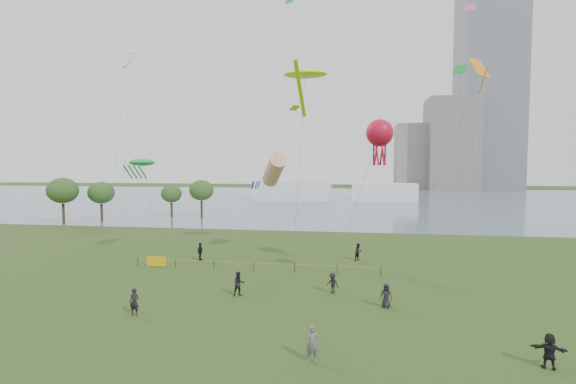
# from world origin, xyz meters

# --- Properties ---
(ground_plane) EXTENTS (400.00, 400.00, 0.00)m
(ground_plane) POSITION_xyz_m (0.00, 0.00, 0.00)
(ground_plane) COLOR #223912
(lake) EXTENTS (400.00, 120.00, 0.08)m
(lake) POSITION_xyz_m (0.00, 100.00, 0.02)
(lake) COLOR slate
(lake) RESTS_ON ground_plane
(tower) EXTENTS (24.00, 24.00, 120.00)m
(tower) POSITION_xyz_m (62.00, 168.00, 60.00)
(tower) COLOR slate
(tower) RESTS_ON ground_plane
(building_mid) EXTENTS (20.00, 20.00, 38.00)m
(building_mid) POSITION_xyz_m (46.00, 162.00, 19.00)
(building_mid) COLOR slate
(building_mid) RESTS_ON ground_plane
(building_low) EXTENTS (16.00, 18.00, 28.00)m
(building_low) POSITION_xyz_m (32.00, 168.00, 14.00)
(building_low) COLOR gray
(building_low) RESTS_ON ground_plane
(pavilion_left) EXTENTS (22.00, 8.00, 6.00)m
(pavilion_left) POSITION_xyz_m (-12.00, 95.00, 3.00)
(pavilion_left) COLOR white
(pavilion_left) RESTS_ON ground_plane
(pavilion_right) EXTENTS (18.00, 7.00, 5.00)m
(pavilion_right) POSITION_xyz_m (14.00, 98.00, 2.50)
(pavilion_right) COLOR white
(pavilion_right) RESTS_ON ground_plane
(trees) EXTENTS (24.99, 17.41, 8.01)m
(trees) POSITION_xyz_m (-35.31, 47.51, 5.34)
(trees) COLOR #322116
(trees) RESTS_ON ground_plane
(fence) EXTENTS (24.07, 0.07, 1.05)m
(fence) POSITION_xyz_m (-10.34, 15.62, 0.55)
(fence) COLOR black
(fence) RESTS_ON ground_plane
(kite_flyer) EXTENTS (0.73, 0.51, 1.92)m
(kite_flyer) POSITION_xyz_m (3.17, -2.19, 0.96)
(kite_flyer) COLOR #5B5D63
(kite_flyer) RESTS_ON ground_plane
(spectator_a) EXTENTS (1.16, 1.10, 1.90)m
(spectator_a) POSITION_xyz_m (-3.53, 7.83, 0.95)
(spectator_a) COLOR black
(spectator_a) RESTS_ON ground_plane
(spectator_b) EXTENTS (1.21, 1.06, 1.63)m
(spectator_b) POSITION_xyz_m (3.64, 9.61, 0.81)
(spectator_b) COLOR black
(spectator_b) RESTS_ON ground_plane
(spectator_c) EXTENTS (0.54, 1.14, 1.90)m
(spectator_c) POSITION_xyz_m (-10.91, 19.02, 0.95)
(spectator_c) COLOR black
(spectator_c) RESTS_ON ground_plane
(spectator_d) EXTENTS (0.92, 0.68, 1.72)m
(spectator_d) POSITION_xyz_m (7.57, 6.85, 0.86)
(spectator_d) COLOR black
(spectator_d) RESTS_ON ground_plane
(spectator_e) EXTENTS (1.74, 0.93, 1.79)m
(spectator_e) POSITION_xyz_m (14.91, -1.06, 0.90)
(spectator_e) COLOR black
(spectator_e) RESTS_ON ground_plane
(spectator_f) EXTENTS (0.67, 0.44, 1.84)m
(spectator_f) POSITION_xyz_m (-9.38, 2.66, 0.92)
(spectator_f) COLOR black
(spectator_f) RESTS_ON ground_plane
(spectator_g) EXTENTS (1.13, 1.13, 1.85)m
(spectator_g) POSITION_xyz_m (5.83, 21.52, 0.93)
(spectator_g) COLOR black
(spectator_g) RESTS_ON ground_plane
(kite_stingray) EXTENTS (4.54, 9.90, 19.90)m
(kite_stingray) POSITION_xyz_m (0.20, 20.26, 19.44)
(kite_stingray) COLOR #3F3F42
(kite_windsock) EXTENTS (8.08, 8.96, 11.55)m
(kite_windsock) POSITION_xyz_m (-3.44, 22.08, 9.62)
(kite_windsock) COLOR #3F3F42
(kite_creature) EXTENTS (5.39, 5.80, 10.86)m
(kite_creature) POSITION_xyz_m (-17.50, 19.33, 10.43)
(kite_creature) COLOR #3F3F42
(kite_octopus) EXTENTS (5.60, 3.06, 14.26)m
(kite_octopus) POSITION_xyz_m (7.48, 15.22, 12.98)
(kite_octopus) COLOR #3F3F42
(kite_delta) EXTENTS (9.16, 13.06, 17.31)m
(kite_delta) POSITION_xyz_m (13.03, 6.17, 15.78)
(kite_delta) COLOR #3F3F42
(small_kites) EXTENTS (34.80, 13.81, 11.79)m
(small_kites) POSITION_xyz_m (-1.61, 16.76, 22.34)
(small_kites) COLOR white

